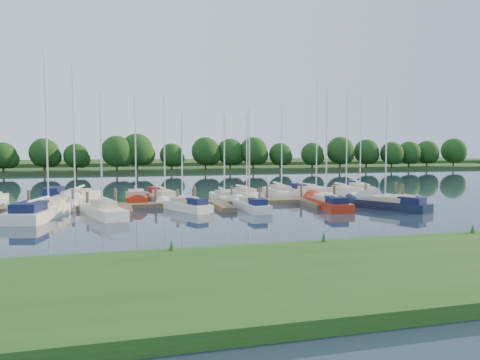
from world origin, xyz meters
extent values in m
plane|color=#1B2537|center=(0.00, 0.00, 0.00)|extent=(260.00, 260.00, 0.00)
cube|color=#224A15|center=(0.00, -16.00, 0.25)|extent=(90.00, 10.00, 0.50)
cube|color=#4E3A2C|center=(0.00, 8.00, 0.20)|extent=(40.00, 2.00, 0.40)
cube|color=#4E3A2C|center=(-16.00, 5.00, 0.20)|extent=(1.20, 4.00, 0.40)
cube|color=#4E3A2C|center=(-8.00, 5.00, 0.20)|extent=(1.20, 4.00, 0.40)
cube|color=#4E3A2C|center=(0.00, 5.00, 0.20)|extent=(1.20, 4.00, 0.40)
cube|color=#4E3A2C|center=(8.00, 5.00, 0.20)|extent=(1.20, 4.00, 0.40)
cube|color=#4E3A2C|center=(16.00, 5.00, 0.20)|extent=(1.20, 4.00, 0.40)
cylinder|color=#473D33|center=(-15.55, 9.30, 0.60)|extent=(0.24, 0.24, 2.00)
cylinder|color=#473D33|center=(-12.09, 9.30, 0.60)|extent=(0.24, 0.24, 2.00)
cylinder|color=#473D33|center=(-8.64, 9.30, 0.60)|extent=(0.24, 0.24, 2.00)
cylinder|color=#473D33|center=(-5.18, 9.30, 0.60)|extent=(0.24, 0.24, 2.00)
cylinder|color=#473D33|center=(-1.73, 9.30, 0.60)|extent=(0.24, 0.24, 2.00)
cylinder|color=#473D33|center=(1.73, 9.30, 0.60)|extent=(0.24, 0.24, 2.00)
cylinder|color=#473D33|center=(5.18, 9.30, 0.60)|extent=(0.24, 0.24, 2.00)
cylinder|color=#473D33|center=(8.64, 9.30, 0.60)|extent=(0.24, 0.24, 2.00)
cylinder|color=#473D33|center=(12.09, 9.30, 0.60)|extent=(0.24, 0.24, 2.00)
cylinder|color=#473D33|center=(15.55, 9.30, 0.60)|extent=(0.24, 0.24, 2.00)
cylinder|color=#473D33|center=(19.00, 9.30, 0.60)|extent=(0.24, 0.24, 2.00)
cylinder|color=#473D33|center=(-10.80, 6.70, 0.60)|extent=(0.24, 0.24, 2.00)
cylinder|color=#473D33|center=(-3.60, 6.70, 0.60)|extent=(0.24, 0.24, 2.00)
cylinder|color=#473D33|center=(3.60, 6.70, 0.60)|extent=(0.24, 0.24, 2.00)
cylinder|color=#473D33|center=(10.80, 6.70, 0.60)|extent=(0.24, 0.24, 2.00)
cylinder|color=#473D33|center=(18.00, 6.70, 0.60)|extent=(0.24, 0.24, 2.00)
cube|color=#223D17|center=(0.00, 75.00, 0.30)|extent=(180.00, 30.00, 0.60)
cube|color=#2E4A20|center=(0.00, 100.00, 0.70)|extent=(220.00, 40.00, 1.40)
cylinder|color=#38281C|center=(-27.32, 62.54, 1.27)|extent=(0.36, 0.36, 2.55)
sphere|color=black|center=(-27.32, 62.54, 4.39)|extent=(5.95, 5.95, 5.95)
sphere|color=black|center=(-26.05, 62.74, 3.54)|extent=(4.25, 4.25, 4.25)
cylinder|color=#38281C|center=(-21.12, 60.59, 1.21)|extent=(0.36, 0.36, 2.42)
sphere|color=black|center=(-21.12, 60.59, 4.17)|extent=(5.65, 5.65, 5.65)
sphere|color=black|center=(-19.91, 60.79, 3.36)|extent=(4.03, 4.03, 4.03)
cylinder|color=#38281C|center=(-16.02, 63.37, 1.04)|extent=(0.36, 0.36, 2.09)
sphere|color=black|center=(-16.02, 63.37, 3.59)|extent=(4.87, 4.87, 4.87)
sphere|color=black|center=(-14.98, 63.57, 2.90)|extent=(3.48, 3.48, 3.48)
cylinder|color=#38281C|center=(-8.76, 60.54, 1.20)|extent=(0.36, 0.36, 2.41)
sphere|color=black|center=(-8.76, 60.54, 4.14)|extent=(5.62, 5.62, 5.62)
sphere|color=black|center=(-7.56, 60.74, 3.34)|extent=(4.01, 4.01, 4.01)
cylinder|color=#38281C|center=(-2.09, 61.77, 1.14)|extent=(0.36, 0.36, 2.29)
sphere|color=black|center=(-2.09, 61.77, 3.94)|extent=(5.34, 5.34, 5.34)
sphere|color=black|center=(-0.95, 61.97, 3.18)|extent=(3.81, 3.81, 3.81)
cylinder|color=#38281C|center=(3.78, 60.19, 1.42)|extent=(0.36, 0.36, 2.85)
sphere|color=black|center=(3.78, 60.19, 4.91)|extent=(6.65, 6.65, 6.65)
sphere|color=black|center=(5.21, 60.39, 3.96)|extent=(4.75, 4.75, 4.75)
cylinder|color=#38281C|center=(8.33, 62.52, 1.01)|extent=(0.36, 0.36, 2.02)
sphere|color=black|center=(8.33, 62.52, 3.48)|extent=(4.72, 4.72, 4.72)
sphere|color=black|center=(9.34, 62.72, 2.81)|extent=(3.37, 3.37, 3.37)
cylinder|color=#38281C|center=(15.30, 63.28, 1.17)|extent=(0.36, 0.36, 2.33)
sphere|color=black|center=(15.30, 63.28, 4.02)|extent=(5.44, 5.44, 5.44)
sphere|color=black|center=(16.46, 63.48, 3.24)|extent=(3.89, 3.89, 3.89)
cylinder|color=#38281C|center=(21.97, 60.34, 1.35)|extent=(0.36, 0.36, 2.70)
sphere|color=black|center=(21.97, 60.34, 4.65)|extent=(6.30, 6.30, 6.30)
sphere|color=black|center=(23.32, 60.54, 3.75)|extent=(4.50, 4.50, 4.50)
cylinder|color=#38281C|center=(28.20, 62.33, 1.22)|extent=(0.36, 0.36, 2.43)
sphere|color=black|center=(28.20, 62.33, 4.19)|extent=(5.68, 5.68, 5.68)
sphere|color=black|center=(29.42, 62.53, 3.38)|extent=(4.06, 4.06, 4.06)
cylinder|color=#38281C|center=(34.56, 61.93, 1.00)|extent=(0.36, 0.36, 1.99)
sphere|color=black|center=(34.56, 61.93, 3.43)|extent=(4.65, 4.65, 4.65)
sphere|color=black|center=(35.56, 62.13, 2.77)|extent=(3.32, 3.32, 3.32)
cylinder|color=#38281C|center=(40.18, 62.45, 1.01)|extent=(0.36, 0.36, 2.02)
sphere|color=black|center=(40.18, 62.45, 3.48)|extent=(4.71, 4.71, 4.71)
sphere|color=black|center=(41.19, 62.65, 2.81)|extent=(3.37, 3.37, 3.37)
cylinder|color=#38281C|center=(46.37, 60.58, 1.17)|extent=(0.36, 0.36, 2.35)
sphere|color=black|center=(46.37, 60.58, 4.04)|extent=(5.48, 5.48, 5.48)
sphere|color=black|center=(47.54, 60.78, 3.26)|extent=(3.91, 3.91, 3.91)
cylinder|color=#38281C|center=(51.72, 60.66, 1.26)|extent=(0.36, 0.36, 2.51)
sphere|color=black|center=(51.72, 60.66, 4.32)|extent=(5.86, 5.86, 5.86)
sphere|color=black|center=(52.97, 60.86, 3.49)|extent=(4.19, 4.19, 4.19)
cylinder|color=#38281C|center=(57.64, 62.65, 1.40)|extent=(0.36, 0.36, 2.80)
sphere|color=black|center=(57.64, 62.65, 4.83)|extent=(6.54, 6.54, 6.54)
sphere|color=black|center=(59.04, 62.85, 3.89)|extent=(4.67, 4.67, 4.67)
cylinder|color=#38281C|center=(64.08, 61.89, 1.29)|extent=(0.36, 0.36, 2.58)
sphere|color=black|center=(64.08, 61.89, 4.44)|extent=(6.01, 6.01, 6.01)
sphere|color=black|center=(65.37, 62.09, 3.58)|extent=(4.29, 4.29, 4.29)
cylinder|color=#38281C|center=(69.20, 61.00, 1.13)|extent=(0.36, 0.36, 2.25)
sphere|color=black|center=(69.20, 61.00, 3.88)|extent=(5.26, 5.26, 5.26)
sphere|color=black|center=(70.32, 61.20, 3.13)|extent=(3.76, 3.76, 3.76)
cube|color=white|center=(-14.03, 13.06, 0.15)|extent=(2.32, 5.24, 1.07)
cone|color=white|center=(-14.37, 10.55, 0.15)|extent=(1.03, 1.62, 0.83)
cube|color=#12173F|center=(-14.03, 13.06, 1.02)|extent=(1.69, 2.94, 0.97)
cube|color=white|center=(-11.98, 13.01, 0.15)|extent=(3.82, 9.08, 1.23)
cone|color=white|center=(-12.67, 8.66, 0.15)|extent=(1.70, 3.24, 1.23)
cube|color=#B6A68C|center=(-12.05, 12.57, 0.95)|extent=(2.45, 4.20, 0.56)
cylinder|color=silver|center=(-12.12, 12.14, 6.73)|extent=(0.12, 0.12, 11.89)
cylinder|color=silver|center=(-11.84, 13.88, 1.40)|extent=(0.72, 3.93, 0.10)
cylinder|color=white|center=(-11.84, 13.88, 1.40)|extent=(0.75, 3.51, 0.20)
cube|color=#A8230F|center=(-6.73, 12.71, 0.15)|extent=(2.00, 6.75, 1.12)
cone|color=#A8230F|center=(-6.79, 9.36, 0.15)|extent=(0.98, 2.37, 0.94)
cube|color=#B6A68C|center=(-6.74, 12.38, 0.86)|extent=(1.46, 3.05, 0.51)
cylinder|color=silver|center=(-6.74, 12.04, 5.24)|extent=(0.12, 0.12, 9.07)
cylinder|color=silver|center=(-6.72, 13.39, 1.27)|extent=(0.15, 3.02, 0.10)
cylinder|color=white|center=(-6.72, 13.39, 1.27)|extent=(0.25, 2.69, 0.20)
cube|color=white|center=(-4.34, 11.56, 0.15)|extent=(3.07, 7.02, 1.14)
cone|color=white|center=(-3.73, 8.22, 0.15)|extent=(1.36, 2.51, 0.95)
cube|color=#B6A68C|center=(-4.28, 11.23, 0.88)|extent=(1.94, 3.26, 0.52)
cube|color=maroon|center=(-4.67, 13.43, 0.99)|extent=(1.67, 2.24, 0.57)
cylinder|color=silver|center=(-4.22, 10.89, 5.31)|extent=(0.12, 0.12, 9.16)
cylinder|color=silver|center=(-4.46, 12.23, 1.30)|extent=(0.64, 3.02, 0.10)
cylinder|color=white|center=(-4.46, 12.23, 1.30)|extent=(0.68, 2.71, 0.20)
cube|color=white|center=(1.37, 11.26, 0.15)|extent=(1.60, 5.68, 0.98)
cone|color=white|center=(1.37, 8.43, 0.15)|extent=(0.80, 1.99, 0.79)
cube|color=#B6A68C|center=(1.37, 10.98, 0.76)|extent=(1.20, 2.56, 0.45)
cylinder|color=silver|center=(1.37, 10.70, 4.46)|extent=(0.12, 0.12, 7.66)
cylinder|color=silver|center=(1.37, 11.83, 1.12)|extent=(0.10, 2.56, 0.10)
cylinder|color=white|center=(1.37, 11.83, 1.12)|extent=(0.20, 2.27, 0.20)
cube|color=white|center=(4.06, 13.34, 0.15)|extent=(2.76, 6.02, 1.01)
cone|color=white|center=(4.64, 10.49, 0.15)|extent=(1.21, 2.16, 0.81)
cube|color=#B6A68C|center=(4.11, 13.05, 0.78)|extent=(1.72, 2.81, 0.46)
cylinder|color=silver|center=(4.17, 12.77, 4.56)|extent=(0.12, 0.12, 7.85)
cylinder|color=silver|center=(3.94, 13.91, 1.15)|extent=(0.62, 2.58, 0.10)
cylinder|color=white|center=(3.94, 13.91, 1.15)|extent=(0.66, 2.32, 0.20)
cube|color=white|center=(8.03, 13.76, 0.15)|extent=(2.08, 6.70, 1.17)
cone|color=white|center=(7.92, 10.44, 0.15)|extent=(1.01, 2.36, 0.93)
cube|color=#B6A68C|center=(8.02, 13.42, 0.90)|extent=(1.50, 3.04, 0.53)
cylinder|color=silver|center=(8.01, 13.09, 5.23)|extent=(0.12, 0.12, 8.97)
cylinder|color=silver|center=(8.05, 14.42, 1.33)|extent=(0.20, 2.99, 0.10)
cylinder|color=white|center=(8.05, 14.42, 1.33)|extent=(0.29, 2.66, 0.20)
cube|color=white|center=(11.15, 12.48, 0.15)|extent=(3.32, 8.59, 1.07)
cone|color=white|center=(11.65, 8.33, 0.15)|extent=(1.51, 3.05, 1.17)
cube|color=#B6A68C|center=(11.20, 12.07, 0.82)|extent=(2.19, 3.95, 0.48)
cube|color=#12173F|center=(10.88, 14.81, 0.92)|extent=(1.93, 2.69, 0.53)
cylinder|color=silver|center=(11.25, 11.65, 6.33)|extent=(0.12, 0.12, 11.30)
cylinder|color=silver|center=(11.05, 13.31, 1.21)|extent=(0.55, 3.75, 0.10)
cylinder|color=white|center=(11.05, 13.31, 1.21)|extent=(0.60, 3.35, 0.20)
cube|color=white|center=(14.01, 11.05, 0.15)|extent=(2.77, 7.47, 1.15)
cone|color=white|center=(13.64, 7.42, 0.15)|extent=(1.28, 2.65, 1.02)
cube|color=#B6A68C|center=(13.97, 10.69, 0.89)|extent=(1.86, 3.42, 0.52)
cylinder|color=silver|center=(13.93, 10.33, 5.66)|extent=(0.12, 0.12, 9.86)
cylinder|color=silver|center=(14.08, 11.78, 1.31)|extent=(0.43, 3.28, 0.10)
cylinder|color=white|center=(14.08, 11.78, 1.31)|extent=(0.49, 2.93, 0.20)
cube|color=white|center=(17.80, 14.76, 0.15)|extent=(3.94, 7.71, 1.13)
cone|color=white|center=(16.83, 11.18, 0.15)|extent=(1.68, 2.78, 1.04)
cube|color=#B6A68C|center=(17.70, 14.40, 0.87)|extent=(2.37, 3.63, 0.51)
cube|color=#12173F|center=(18.34, 16.77, 0.97)|extent=(1.98, 2.53, 0.56)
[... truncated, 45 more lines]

